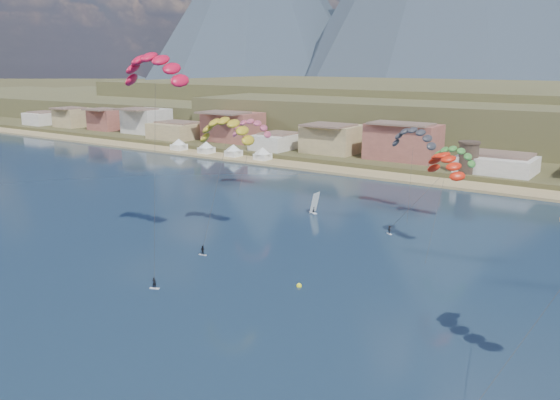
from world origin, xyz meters
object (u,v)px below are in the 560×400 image
at_px(watchtower, 468,157).
at_px(kitesurfer_red, 154,64).
at_px(kitesurfer_green, 453,153).
at_px(buoy, 299,286).
at_px(windsurfer, 314,206).
at_px(kitesurfer_yellow, 226,127).

bearing_deg(watchtower, kitesurfer_red, -103.43).
relative_size(kitesurfer_green, buoy, 24.74).
relative_size(watchtower, buoy, 11.17).
distance_m(kitesurfer_green, windsurfer, 30.34).
height_order(windsurfer, buoy, windsurfer).
bearing_deg(kitesurfer_yellow, buoy, -27.22).
relative_size(kitesurfer_red, kitesurfer_yellow, 1.48).
distance_m(kitesurfer_red, kitesurfer_yellow, 17.29).
height_order(kitesurfer_red, buoy, kitesurfer_red).
height_order(kitesurfer_red, windsurfer, kitesurfer_red).
height_order(kitesurfer_green, windsurfer, kitesurfer_green).
xyz_separation_m(watchtower, buoy, (3.84, -89.96, -6.24)).
xyz_separation_m(watchtower, kitesurfer_yellow, (-19.11, -78.16, 14.04)).
distance_m(watchtower, kitesurfer_green, 47.84).
xyz_separation_m(kitesurfer_yellow, windsurfer, (3.08, 24.69, -18.98)).
height_order(watchtower, buoy, watchtower).
height_order(kitesurfer_red, kitesurfer_green, kitesurfer_red).
relative_size(watchtower, kitesurfer_red, 0.25).
xyz_separation_m(windsurfer, buoy, (19.87, -36.50, -1.30)).
distance_m(watchtower, buoy, 90.26).
distance_m(kitesurfer_red, buoy, 40.20).
bearing_deg(buoy, kitesurfer_green, 81.42).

